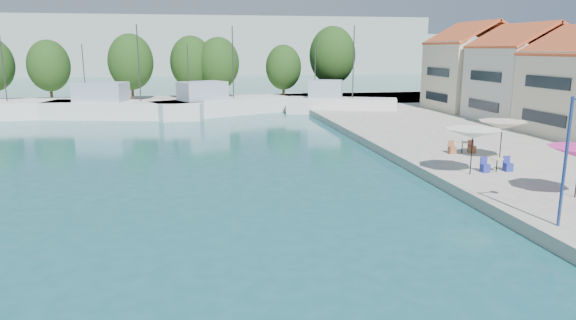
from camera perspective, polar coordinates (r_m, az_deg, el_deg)
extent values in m
cube|color=gray|center=(69.45, -11.40, 6.25)|extent=(90.00, 16.00, 0.60)
cube|color=#93A093|center=(163.75, -18.90, 11.88)|extent=(180.00, 40.00, 16.00)
cube|color=#93A093|center=(187.97, 4.18, 11.85)|extent=(140.00, 40.00, 12.00)
cube|color=beige|center=(53.80, 24.74, 7.75)|extent=(8.00, 8.50, 7.00)
pyramid|color=#C0402A|center=(53.74, 25.25, 13.37)|extent=(8.40, 8.80, 1.80)
cube|color=beige|center=(61.38, 19.95, 8.79)|extent=(8.60, 8.50, 7.50)
pyramid|color=#C0402A|center=(61.36, 20.34, 13.96)|extent=(9.00, 8.80, 1.80)
cylinder|color=#2D2D2D|center=(62.74, -29.13, 9.38)|extent=(0.12, 0.12, 8.00)
cube|color=silver|center=(57.75, -17.56, 5.14)|extent=(17.51, 8.13, 2.20)
cube|color=#8F9EB0|center=(58.48, -20.05, 7.12)|extent=(5.72, 4.45, 2.00)
cylinder|color=#2D2D2D|center=(56.82, -16.27, 10.28)|extent=(0.12, 0.12, 8.00)
cylinder|color=#2D2D2D|center=(59.04, -21.73, 8.99)|extent=(0.10, 0.10, 6.00)
cube|color=silver|center=(58.57, -7.36, 5.70)|extent=(16.03, 10.83, 2.20)
cube|color=#8F9EB0|center=(57.23, -9.51, 7.59)|extent=(5.68, 4.98, 2.00)
cylinder|color=#2D2D2D|center=(59.01, -6.14, 10.74)|extent=(0.12, 0.12, 8.00)
cylinder|color=#2D2D2D|center=(56.39, -11.02, 9.51)|extent=(0.10, 0.10, 6.00)
cube|color=silver|center=(59.29, 5.95, 5.81)|extent=(12.68, 7.21, 2.20)
cube|color=#8F9EB0|center=(59.24, 4.20, 7.88)|extent=(4.32, 3.58, 2.00)
cylinder|color=#2D2D2D|center=(58.87, 7.28, 10.71)|extent=(0.12, 0.12, 8.00)
cylinder|color=#2D2D2D|center=(59.25, 3.02, 9.83)|extent=(0.10, 0.10, 6.00)
cylinder|color=#3F2B19|center=(74.30, -24.85, 7.33)|extent=(0.36, 0.36, 3.50)
ellipsoid|color=#183C13|center=(74.17, -25.05, 9.47)|extent=(5.31, 5.31, 6.64)
cylinder|color=#3F2B19|center=(71.62, -16.92, 7.92)|extent=(0.36, 0.36, 3.85)
ellipsoid|color=#183C13|center=(71.48, -17.08, 10.38)|extent=(5.85, 5.85, 7.31)
cylinder|color=#3F2B19|center=(72.24, -10.59, 8.24)|extent=(0.36, 0.36, 3.76)
ellipsoid|color=#183C13|center=(72.10, -10.69, 10.62)|extent=(5.71, 5.71, 7.14)
cylinder|color=#3F2B19|center=(71.36, -7.66, 8.26)|extent=(0.36, 0.36, 3.68)
ellipsoid|color=#183C13|center=(71.22, -7.73, 10.62)|extent=(5.59, 5.59, 6.98)
cylinder|color=#3F2B19|center=(71.65, -0.51, 8.20)|extent=(0.36, 0.36, 3.23)
ellipsoid|color=#183C13|center=(71.51, -0.51, 10.26)|extent=(4.90, 4.90, 6.13)
cylinder|color=#3F2B19|center=(76.33, 4.91, 8.85)|extent=(0.36, 0.36, 4.40)
ellipsoid|color=#183C13|center=(76.20, 4.96, 11.50)|extent=(6.69, 6.69, 8.37)
cylinder|color=black|center=(29.40, 19.73, 0.85)|extent=(0.06, 0.06, 2.51)
cone|color=silver|center=(29.23, 19.87, 2.78)|extent=(3.03, 3.03, 0.50)
cylinder|color=black|center=(34.08, 22.59, 2.02)|extent=(0.06, 0.06, 2.40)
cone|color=beige|center=(33.94, 22.72, 3.60)|extent=(2.91, 2.91, 0.50)
cylinder|color=black|center=(30.78, 22.18, -0.54)|extent=(0.06, 0.06, 0.74)
cylinder|color=#BAAD88|center=(30.71, 22.23, 0.14)|extent=(0.70, 0.70, 0.04)
cube|color=navy|center=(31.19, 23.25, -0.73)|extent=(0.42, 0.42, 0.46)
cube|color=navy|center=(30.44, 21.04, -0.85)|extent=(0.42, 0.42, 0.46)
cylinder|color=black|center=(35.44, 18.78, 1.31)|extent=(0.06, 0.06, 0.74)
cylinder|color=#BAAD88|center=(35.37, 18.82, 1.90)|extent=(0.70, 0.70, 0.04)
cube|color=brown|center=(35.81, 19.74, 1.12)|extent=(0.42, 0.42, 0.46)
cube|color=brown|center=(35.13, 17.76, 1.05)|extent=(0.42, 0.42, 0.46)
cylinder|color=navy|center=(21.99, 28.43, -0.27)|extent=(0.12, 0.12, 5.00)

